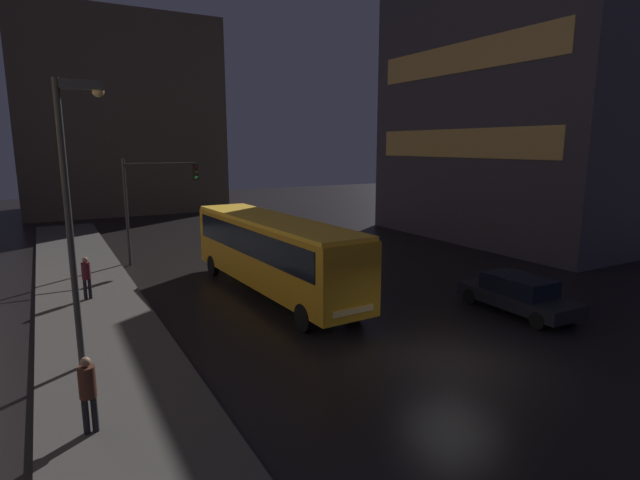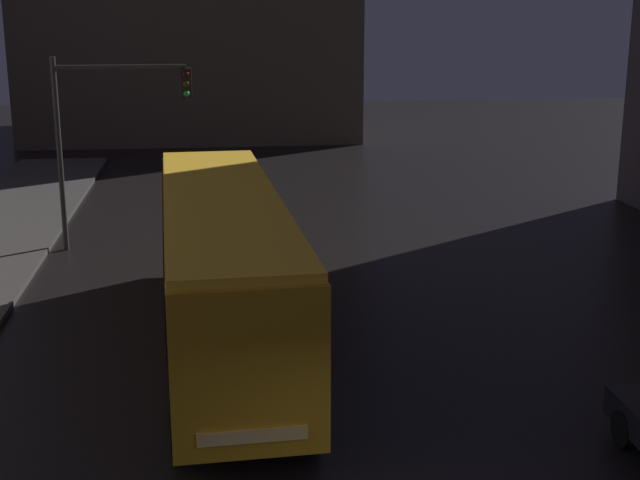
% 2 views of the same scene
% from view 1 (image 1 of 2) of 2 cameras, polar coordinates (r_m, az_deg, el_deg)
% --- Properties ---
extents(ground_plane, '(120.00, 120.00, 0.00)m').
position_cam_1_polar(ground_plane, '(15.93, 15.06, -13.38)').
color(ground_plane, black).
extents(sidewalk_left, '(4.00, 48.00, 0.15)m').
position_cam_1_polar(sidewalk_left, '(21.29, -24.36, -7.55)').
color(sidewalk_left, '#3D3A38').
rests_on(sidewalk_left, ground).
extents(building_right_block, '(10.07, 17.76, 18.05)m').
position_cam_1_polar(building_right_block, '(37.42, 21.29, 14.06)').
color(building_right_block, '#423D47').
rests_on(building_right_block, ground).
extents(building_far_backdrop, '(18.07, 12.00, 18.19)m').
position_cam_1_polar(building_far_backdrop, '(54.43, -21.97, 12.84)').
color(building_far_backdrop, '#4C4238').
rests_on(building_far_backdrop, ground).
extents(bus_near, '(2.98, 12.00, 3.37)m').
position_cam_1_polar(bus_near, '(21.54, -5.44, -0.90)').
color(bus_near, orange).
rests_on(bus_near, ground).
extents(car_taxi, '(1.98, 4.69, 1.45)m').
position_cam_1_polar(car_taxi, '(20.91, 21.69, -5.74)').
color(car_taxi, black).
rests_on(car_taxi, ground).
extents(pedestrian_near, '(0.49, 0.49, 1.77)m').
position_cam_1_polar(pedestrian_near, '(12.43, -25.01, -15.12)').
color(pedestrian_near, black).
rests_on(pedestrian_near, sidewalk_left).
extents(pedestrian_mid, '(0.49, 0.49, 1.78)m').
position_cam_1_polar(pedestrian_mid, '(22.66, -25.15, -3.60)').
color(pedestrian_mid, black).
rests_on(pedestrian_mid, sidewalk_left).
extents(traffic_light_main, '(4.00, 0.35, 5.73)m').
position_cam_1_polar(traffic_light_main, '(28.61, -18.48, 5.29)').
color(traffic_light_main, '#2D2D2D').
rests_on(traffic_light_main, ground).
extents(street_lamp_sidewalk, '(1.25, 0.36, 8.00)m').
position_cam_1_polar(street_lamp_sidewalk, '(15.12, -26.23, 5.84)').
color(street_lamp_sidewalk, '#2D2D2D').
rests_on(street_lamp_sidewalk, sidewalk_left).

